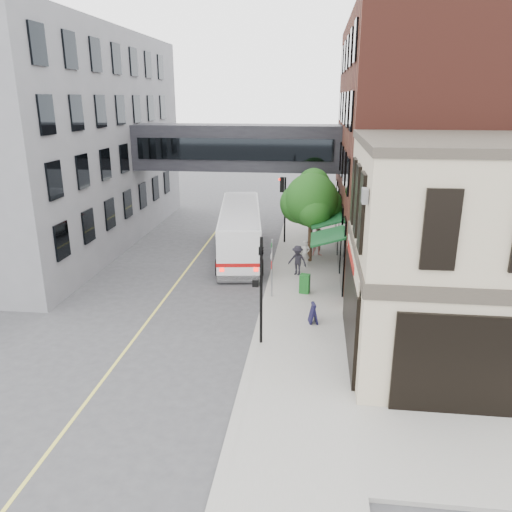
% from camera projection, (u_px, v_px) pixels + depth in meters
% --- Properties ---
extents(ground, '(120.00, 120.00, 0.00)m').
position_uv_depth(ground, '(245.00, 370.00, 18.73)').
color(ground, '#38383A').
rests_on(ground, ground).
extents(sidewalk_main, '(4.00, 60.00, 0.15)m').
position_uv_depth(sidewalk_main, '(306.00, 257.00, 31.72)').
color(sidewalk_main, gray).
rests_on(sidewalk_main, ground).
extents(corner_building, '(10.19, 8.12, 8.45)m').
position_uv_depth(corner_building, '(493.00, 256.00, 18.33)').
color(corner_building, '#BDAB90').
rests_on(corner_building, ground).
extents(brick_building, '(13.76, 18.00, 14.00)m').
position_uv_depth(brick_building, '(445.00, 146.00, 29.66)').
color(brick_building, '#4E2018').
rests_on(brick_building, ground).
extents(opposite_building, '(14.00, 24.00, 14.00)m').
position_uv_depth(opposite_building, '(28.00, 140.00, 33.65)').
color(opposite_building, slate).
rests_on(opposite_building, ground).
extents(skyway_bridge, '(14.00, 3.18, 3.00)m').
position_uv_depth(skyway_bridge, '(237.00, 147.00, 34.11)').
color(skyway_bridge, black).
rests_on(skyway_bridge, ground).
extents(traffic_signal_near, '(0.44, 0.22, 4.60)m').
position_uv_depth(traffic_signal_near, '(260.00, 277.00, 19.67)').
color(traffic_signal_near, black).
rests_on(traffic_signal_near, sidewalk_main).
extents(traffic_signal_far, '(0.53, 0.28, 4.50)m').
position_uv_depth(traffic_signal_far, '(283.00, 197.00, 33.76)').
color(traffic_signal_far, black).
rests_on(traffic_signal_far, sidewalk_main).
extents(street_sign_pole, '(0.08, 0.75, 3.00)m').
position_uv_depth(street_sign_pole, '(272.00, 263.00, 24.72)').
color(street_sign_pole, gray).
rests_on(street_sign_pole, sidewalk_main).
extents(street_tree, '(3.80, 3.20, 5.60)m').
position_uv_depth(street_tree, '(311.00, 200.00, 29.79)').
color(street_tree, '#382619').
rests_on(street_tree, sidewalk_main).
extents(lane_marking, '(0.12, 40.00, 0.01)m').
position_uv_depth(lane_marking, '(183.00, 275.00, 28.75)').
color(lane_marking, '#D8CC4C').
rests_on(lane_marking, ground).
extents(bus, '(3.98, 11.44, 3.02)m').
position_uv_depth(bus, '(240.00, 229.00, 32.01)').
color(bus, white).
rests_on(bus, ground).
extents(pedestrian_a, '(0.60, 0.41, 1.58)m').
position_uv_depth(pedestrian_a, '(305.00, 254.00, 29.47)').
color(pedestrian_a, silver).
rests_on(pedestrian_a, sidewalk_main).
extents(pedestrian_b, '(1.05, 0.94, 1.79)m').
position_uv_depth(pedestrian_b, '(319.00, 242.00, 31.44)').
color(pedestrian_b, '#D18B87').
rests_on(pedestrian_b, sidewalk_main).
extents(pedestrian_c, '(1.26, 1.00, 1.71)m').
position_uv_depth(pedestrian_c, '(297.00, 260.00, 28.07)').
color(pedestrian_c, black).
rests_on(pedestrian_c, sidewalk_main).
extents(newspaper_box, '(0.56, 0.52, 0.98)m').
position_uv_depth(newspaper_box, '(305.00, 284.00, 25.57)').
color(newspaper_box, '#155D1D').
rests_on(newspaper_box, sidewalk_main).
extents(sandwich_board, '(0.44, 0.58, 0.93)m').
position_uv_depth(sandwich_board, '(313.00, 313.00, 22.16)').
color(sandwich_board, black).
rests_on(sandwich_board, sidewalk_main).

